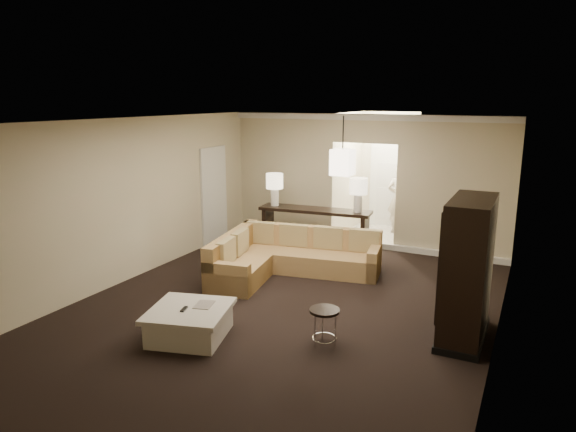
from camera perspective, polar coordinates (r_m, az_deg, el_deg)
The scene contains 19 objects.
ground at distance 7.76m, azimuth -1.36°, elevation -10.72°, with size 8.00×8.00×0.00m, color black.
wall_back at distance 10.94m, azimuth 8.37°, elevation 3.82°, with size 6.00×0.04×2.80m, color beige.
wall_front at distance 4.37m, azimuth -27.10°, elevation -11.71°, with size 6.00×0.04×2.80m, color beige.
wall_left at distance 9.07m, azimuth -18.46°, elevation 1.39°, with size 0.04×8.00×2.80m, color beige.
wall_right at distance 6.53m, azimuth 22.65°, elevation -3.32°, with size 0.04×8.00×2.80m, color beige.
ceiling at distance 7.11m, azimuth -1.48°, elevation 10.41°, with size 6.00×8.00×0.02m, color silver.
crown_molding at distance 10.77m, azimuth 8.52°, elevation 10.79°, with size 6.00×0.10×0.12m, color silver.
baseboard at distance 11.19m, azimuth 8.07°, elevation -3.00°, with size 6.00×0.10×0.12m, color silver.
side_door at distance 11.24m, azimuth -8.22°, elevation 2.26°, with size 0.05×0.90×2.10m, color white.
foyer at distance 12.23m, azimuth 10.32°, elevation 4.24°, with size 1.44×2.02×2.80m.
sectional_sofa at distance 9.27m, azimuth -0.27°, elevation -4.59°, with size 2.77×2.45×0.80m.
coffee_table at distance 7.08m, azimuth -10.86°, elevation -11.53°, with size 1.25×1.25×0.43m.
console_table at distance 10.64m, azimuth 2.99°, elevation -1.09°, with size 2.35×0.75×0.89m.
armoire at distance 7.09m, azimuth 19.24°, elevation -5.98°, with size 0.56×1.31×1.89m.
drink_table at distance 6.73m, azimuth 4.07°, elevation -11.38°, with size 0.39×0.39×0.49m.
table_lamp_left at distance 10.77m, azimuth -1.50°, elevation 3.54°, with size 0.36×0.36×0.68m.
table_lamp_right at distance 10.24m, azimuth 7.82°, elevation 2.93°, with size 0.36×0.36×0.68m.
pendant_light at distance 9.65m, azimuth 6.07°, elevation 5.98°, with size 0.38×0.38×1.09m.
person at distance 12.23m, azimuth 12.33°, elevation 2.24°, with size 0.65×0.43×1.80m, color beige.
Camera 1 is at (3.30, -6.29, 3.12)m, focal length 32.00 mm.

